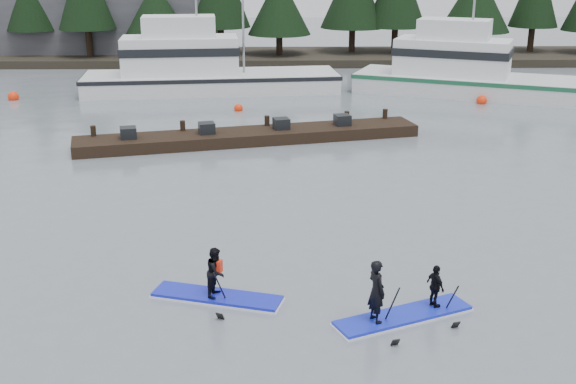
{
  "coord_description": "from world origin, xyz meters",
  "views": [
    {
      "loc": [
        -0.4,
        -15.94,
        8.53
      ],
      "look_at": [
        0.0,
        6.0,
        1.1
      ],
      "focal_mm": 45.0,
      "sensor_mm": 36.0,
      "label": 1
    }
  ],
  "objects_px": {
    "paddleboard_solo": "(216,283)",
    "paddleboard_duo": "(401,300)",
    "fishing_boat_medium": "(473,85)",
    "floating_dock": "(250,136)",
    "fishing_boat_large": "(204,81)"
  },
  "relations": [
    {
      "from": "fishing_boat_large",
      "to": "floating_dock",
      "type": "height_order",
      "value": "fishing_boat_large"
    },
    {
      "from": "fishing_boat_medium",
      "to": "paddleboard_duo",
      "type": "bearing_deg",
      "value": -85.56
    },
    {
      "from": "floating_dock",
      "to": "paddleboard_duo",
      "type": "bearing_deg",
      "value": -89.83
    },
    {
      "from": "fishing_boat_medium",
      "to": "paddleboard_solo",
      "type": "height_order",
      "value": "fishing_boat_medium"
    },
    {
      "from": "fishing_boat_medium",
      "to": "floating_dock",
      "type": "bearing_deg",
      "value": -117.66
    },
    {
      "from": "fishing_boat_medium",
      "to": "paddleboard_duo",
      "type": "height_order",
      "value": "fishing_boat_medium"
    },
    {
      "from": "fishing_boat_large",
      "to": "fishing_boat_medium",
      "type": "xyz_separation_m",
      "value": [
        16.56,
        -1.4,
        -0.04
      ]
    },
    {
      "from": "fishing_boat_large",
      "to": "paddleboard_duo",
      "type": "relative_size",
      "value": 4.51
    },
    {
      "from": "paddleboard_solo",
      "to": "paddleboard_duo",
      "type": "xyz_separation_m",
      "value": [
        4.51,
        -1.14,
        0.05
      ]
    },
    {
      "from": "fishing_boat_medium",
      "to": "paddleboard_duo",
      "type": "relative_size",
      "value": 4.37
    },
    {
      "from": "paddleboard_solo",
      "to": "fishing_boat_medium",
      "type": "bearing_deg",
      "value": 79.59
    },
    {
      "from": "fishing_boat_large",
      "to": "paddleboard_solo",
      "type": "distance_m",
      "value": 28.49
    },
    {
      "from": "paddleboard_solo",
      "to": "paddleboard_duo",
      "type": "bearing_deg",
      "value": 2.22
    },
    {
      "from": "floating_dock",
      "to": "fishing_boat_large",
      "type": "bearing_deg",
      "value": 91.07
    },
    {
      "from": "floating_dock",
      "to": "paddleboard_duo",
      "type": "relative_size",
      "value": 4.49
    }
  ]
}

